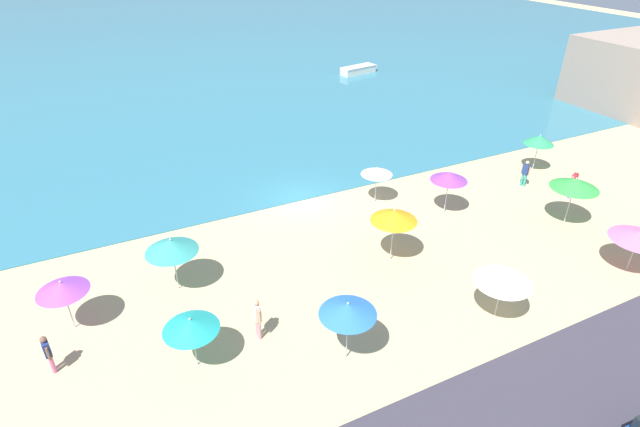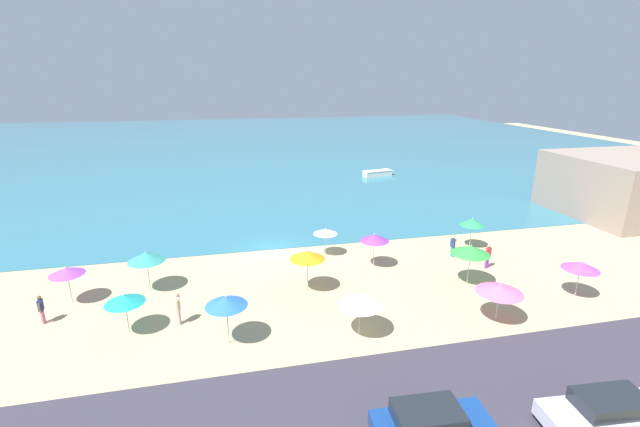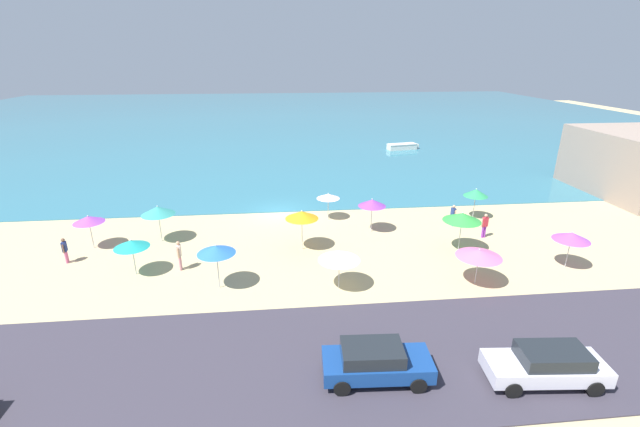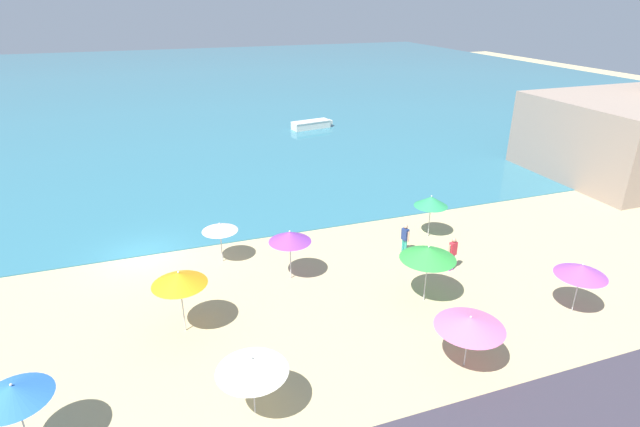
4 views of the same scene
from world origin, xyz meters
TOP-DOWN VIEW (x-y plane):
  - ground_plane at (0.00, 0.00)m, footprint 160.00×160.00m
  - sea at (0.00, 55.00)m, footprint 150.00×110.00m
  - beach_umbrella_0 at (15.03, -2.81)m, footprint 1.82×1.82m
  - beach_umbrella_2 at (10.77, -12.50)m, footprint 2.47×2.47m
  - beach_umbrella_5 at (-3.32, -11.50)m, footprint 2.05×2.05m
  - beach_umbrella_6 at (1.49, -7.05)m, footprint 2.13×2.13m
  - beach_umbrella_7 at (6.59, -4.59)m, footprint 1.97×1.97m
  - beach_umbrella_8 at (3.81, -1.88)m, footprint 1.76×1.76m
  - beach_umbrella_9 at (11.55, -8.31)m, footprint 2.39×2.39m
  - beach_umbrella_10 at (3.16, -12.19)m, footprint 2.27×2.27m
  - beach_umbrella_11 at (17.02, -11.16)m, footprint 2.08×2.08m
  - bather_0 at (12.82, -4.14)m, footprint 0.30×0.56m
  - bather_1 at (14.13, -6.45)m, footprint 0.56×0.29m
  - skiff_nearshore at (16.65, 22.34)m, footprint 4.37×2.01m

SIDE VIEW (x-z plane):
  - ground_plane at x=0.00m, z-range 0.00..0.00m
  - sea at x=0.00m, z-range 0.00..0.05m
  - skiff_nearshore at x=16.65m, z-range 0.05..0.82m
  - bather_0 at x=12.82m, z-range 0.10..1.73m
  - bather_1 at x=14.13m, z-range 0.11..1.85m
  - beach_umbrella_2 at x=10.77m, z-range 0.80..2.93m
  - beach_umbrella_8 at x=3.81m, z-range 0.81..2.93m
  - beach_umbrella_10 at x=3.16m, z-range 0.82..3.06m
  - beach_umbrella_11 at x=17.02m, z-range 0.85..3.15m
  - beach_umbrella_0 at x=15.03m, z-range 0.87..3.29m
  - beach_umbrella_7 at x=6.59m, z-range 0.93..3.42m
  - beach_umbrella_5 at x=-3.32m, z-range 1.00..3.59m
  - beach_umbrella_9 at x=11.55m, z-range 1.00..3.67m
  - beach_umbrella_6 at x=1.49m, z-range 1.04..3.75m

